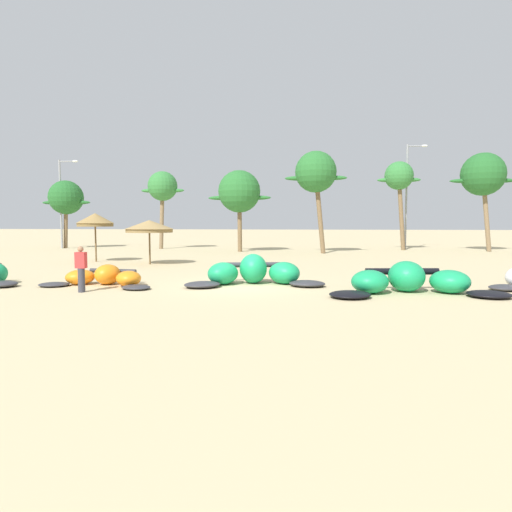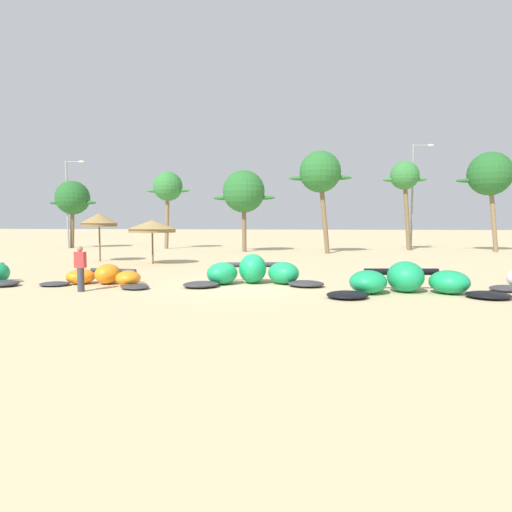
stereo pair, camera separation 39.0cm
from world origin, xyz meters
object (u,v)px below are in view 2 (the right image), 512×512
object	(u,v)px
palm_left_of_gap	(244,192)
kite_left_of_center	(253,273)
palm_right_of_gap	(490,175)
kite_center	(408,282)
palm_leftmost	(73,198)
kite_left	(104,277)
lamppost_west_center	(414,191)
lamppost_west	(69,199)
person_near_kites	(80,269)
beach_umbrella_near_van	(99,220)
palm_left	(168,188)
palm_center_right	(405,177)
palm_center_left	(320,173)
beach_umbrella_middle	(152,226)

from	to	relation	value
palm_left_of_gap	kite_left_of_center	bearing A→B (deg)	-79.29
palm_left_of_gap	palm_right_of_gap	distance (m)	20.18
kite_center	palm_leftmost	xyz separation A→B (m)	(-26.17, 23.73, 4.28)
kite_left	palm_right_of_gap	world-z (taller)	palm_right_of_gap
kite_left_of_center	lamppost_west_center	size ratio (longest dim) A/B	0.59
lamppost_west_center	lamppost_west	bearing A→B (deg)	-174.97
kite_left_of_center	lamppost_west	bearing A→B (deg)	133.53
kite_left	person_near_kites	bearing A→B (deg)	-90.32
beach_umbrella_near_van	palm_left	bearing A→B (deg)	90.82
kite_left_of_center	palm_left	size ratio (longest dim) A/B	0.78
person_near_kites	palm_center_right	distance (m)	30.68
kite_center	lamppost_west_center	distance (m)	27.06
kite_center	person_near_kites	bearing A→B (deg)	-174.13
palm_leftmost	person_near_kites	bearing A→B (deg)	-59.30
beach_umbrella_near_van	palm_leftmost	world-z (taller)	palm_leftmost
palm_right_of_gap	palm_center_right	bearing A→B (deg)	168.59
palm_right_of_gap	lamppost_west	xyz separation A→B (m)	(-36.99, -0.06, -1.69)
beach_umbrella_near_van	palm_leftmost	xyz separation A→B (m)	(-9.52, 13.33, 2.11)
kite_left_of_center	palm_center_left	bearing A→B (deg)	81.80
beach_umbrella_near_van	lamppost_west_center	xyz separation A→B (m)	(21.94, 15.70, 2.65)
palm_left_of_gap	palm_center_right	size ratio (longest dim) A/B	0.87
palm_center_left	lamppost_west_center	xyz separation A→B (m)	(8.34, 6.49, -1.03)
kite_center	palm_left_of_gap	bearing A→B (deg)	114.08
beach_umbrella_near_van	palm_right_of_gap	xyz separation A→B (m)	(27.34, 12.97, 3.73)
beach_umbrella_near_van	beach_umbrella_middle	distance (m)	4.16
kite_center	beach_umbrella_near_van	bearing A→B (deg)	148.01
palm_left	palm_left_of_gap	xyz separation A→B (m)	(7.57, -3.09, -0.69)
kite_left	palm_right_of_gap	distance (m)	32.31
beach_umbrella_middle	palm_center_left	xyz separation A→B (m)	(9.66, 10.48, 4.06)
kite_left	palm_center_left	bearing A→B (deg)	66.39
beach_umbrella_near_van	lamppost_west_center	world-z (taller)	lamppost_west_center
beach_umbrella_near_van	palm_center_left	xyz separation A→B (m)	(13.60, 9.20, 3.68)
palm_right_of_gap	beach_umbrella_middle	bearing A→B (deg)	-148.66
kite_left_of_center	kite_left	bearing A→B (deg)	-169.87
person_near_kites	palm_right_of_gap	bearing A→B (deg)	48.02
palm_center_right	palm_center_left	bearing A→B (deg)	-145.02
kite_left	beach_umbrella_middle	distance (m)	8.88
beach_umbrella_middle	palm_center_right	xyz separation A→B (m)	(16.91, 15.56, 4.10)
beach_umbrella_middle	beach_umbrella_near_van	bearing A→B (deg)	162.07
lamppost_west	kite_left_of_center	bearing A→B (deg)	-46.47
kite_left	palm_leftmost	bearing A→B (deg)	122.54
kite_left	kite_center	distance (m)	11.39
person_near_kites	palm_left	bearing A→B (deg)	102.31
palm_center_left	lamppost_west	xyz separation A→B (m)	(-23.25, 3.71, -1.64)
kite_center	kite_left_of_center	bearing A→B (deg)	164.44
kite_center	lamppost_west	world-z (taller)	lamppost_west
lamppost_west_center	kite_left	bearing A→B (deg)	-123.13
kite_left	kite_center	size ratio (longest dim) A/B	0.77
beach_umbrella_middle	palm_leftmost	world-z (taller)	palm_leftmost
kite_left	palm_center_left	distance (m)	21.64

